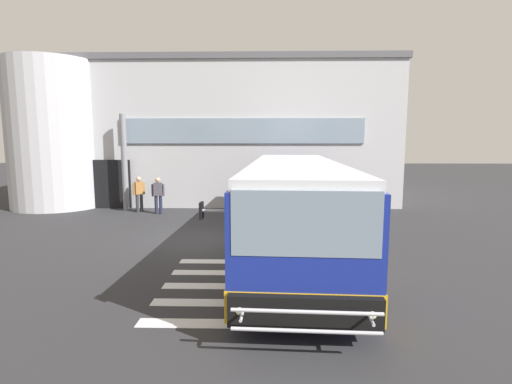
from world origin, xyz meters
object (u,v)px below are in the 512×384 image
Objects in this scene: bus_main_foreground at (294,206)px; passenger_near_column at (139,192)px; entry_support_column at (124,163)px; passenger_by_doorway at (158,194)px.

bus_main_foreground is 9.10m from passenger_near_column.
passenger_by_doorway is at bearing -26.01° from entry_support_column.
entry_support_column reaches higher than bus_main_foreground.
passenger_near_column is at bearing 138.43° from bus_main_foreground.
entry_support_column is 2.44m from passenger_by_doorway.
entry_support_column is 1.60m from passenger_near_column.
bus_main_foreground is 8.05m from passenger_by_doorway.
bus_main_foreground is at bearing -40.53° from entry_support_column.
passenger_near_column is (0.78, -0.45, -1.33)m from entry_support_column.
passenger_by_doorway is (1.82, -0.89, -1.36)m from entry_support_column.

